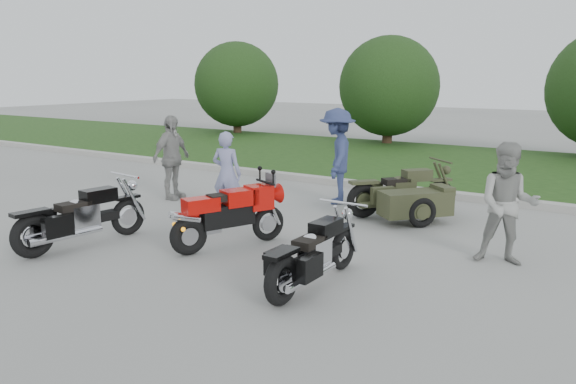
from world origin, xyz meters
The scene contains 13 objects.
ground centered at (0.00, 0.00, 0.00)m, with size 80.00×80.00×0.00m, color #A0A09B.
curb centered at (0.00, 6.00, 0.07)m, with size 60.00×0.30×0.15m, color #AAA7A0.
grass_strip centered at (0.00, 10.15, 0.07)m, with size 60.00×8.00×0.14m, color #375F20.
tree_far_left centered at (-10.00, 13.50, 2.19)m, with size 3.60×3.60×4.00m.
tree_mid_left centered at (-3.00, 13.50, 2.19)m, with size 3.60×3.60×4.00m.
sportbike_red centered at (-0.06, 0.64, 0.54)m, with size 0.93×1.83×0.92m.
cruiser_left centered at (-2.00, -0.58, 0.44)m, with size 0.49×2.22×0.86m.
cruiser_right centered at (1.86, -0.07, 0.40)m, with size 0.34×2.05×0.79m.
cruiser_sidecar centered at (1.63, 3.73, 0.40)m, with size 1.85×2.04×0.86m.
person_stripe centered at (-1.37, 2.25, 0.79)m, with size 0.58×0.38×1.59m, color #888BB9.
person_grey centered at (3.65, 2.20, 0.86)m, with size 0.83×0.65×1.71m, color #9B9B95.
person_denim centered at (-0.15, 4.28, 0.98)m, with size 1.26×0.72×1.95m, color navy.
person_back centered at (-3.25, 2.71, 0.89)m, with size 1.04×0.43×1.78m, color #979692.
Camera 1 is at (5.23, -5.76, 2.60)m, focal length 35.00 mm.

